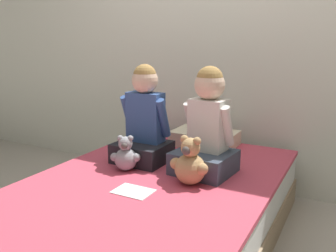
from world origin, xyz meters
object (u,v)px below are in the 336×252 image
(teddy_bear_held_by_right_child, at_px, (190,164))
(sign_card, at_px, (133,191))
(child_on_left, at_px, (144,121))
(child_on_right, at_px, (207,128))
(pillow_at_headboard, at_px, (205,138))
(teddy_bear_held_by_left_child, at_px, (126,156))
(bed, at_px, (155,209))

(teddy_bear_held_by_right_child, distance_m, sign_card, 0.35)
(teddy_bear_held_by_right_child, bearing_deg, child_on_left, 156.77)
(child_on_right, relative_size, pillow_at_headboard, 1.35)
(sign_card, bearing_deg, child_on_right, 64.20)
(teddy_bear_held_by_left_child, xyz_separation_m, sign_card, (0.22, -0.25, -0.09))
(pillow_at_headboard, distance_m, sign_card, 1.00)
(sign_card, bearing_deg, teddy_bear_held_by_left_child, 130.91)
(child_on_left, xyz_separation_m, sign_card, (0.22, -0.47, -0.27))
(teddy_bear_held_by_right_child, height_order, sign_card, teddy_bear_held_by_right_child)
(teddy_bear_held_by_left_child, bearing_deg, child_on_right, 1.99)
(child_on_left, height_order, sign_card, child_on_left)
(child_on_right, bearing_deg, bed, -126.93)
(child_on_right, bearing_deg, teddy_bear_held_by_right_child, -85.23)
(child_on_right, height_order, teddy_bear_held_by_right_child, child_on_right)
(bed, height_order, teddy_bear_held_by_left_child, teddy_bear_held_by_left_child)
(teddy_bear_held_by_left_child, height_order, teddy_bear_held_by_right_child, teddy_bear_held_by_right_child)
(teddy_bear_held_by_right_child, bearing_deg, bed, -172.03)
(bed, relative_size, pillow_at_headboard, 4.00)
(child_on_right, xyz_separation_m, sign_card, (-0.23, -0.47, -0.27))
(teddy_bear_held_by_left_child, distance_m, teddy_bear_held_by_right_child, 0.45)
(bed, bearing_deg, sign_card, -90.84)
(child_on_left, relative_size, sign_card, 3.08)
(pillow_at_headboard, bearing_deg, teddy_bear_held_by_right_child, -73.58)
(bed, relative_size, teddy_bear_held_by_right_child, 6.86)
(child_on_right, height_order, sign_card, child_on_right)
(teddy_bear_held_by_right_child, relative_size, pillow_at_headboard, 0.58)
(pillow_at_headboard, xyz_separation_m, sign_card, (-0.00, -1.00, -0.05))
(child_on_right, relative_size, sign_card, 3.09)
(child_on_left, xyz_separation_m, pillow_at_headboard, (0.22, 0.53, -0.22))
(child_on_left, distance_m, pillow_at_headboard, 0.61)
(child_on_right, relative_size, teddy_bear_held_by_right_child, 2.31)
(bed, distance_m, teddy_bear_held_by_right_child, 0.39)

